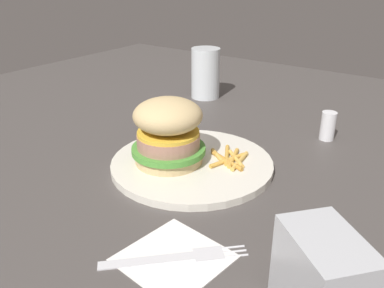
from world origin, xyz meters
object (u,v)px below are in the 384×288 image
object	(u,v)px
plate	(192,164)
fork	(175,256)
fries_pile	(229,159)
napkin	(174,258)
sandwich	(165,132)
napkin_dispenser	(322,280)
drink_glass	(205,77)
salt_shaker	(328,126)

from	to	relation	value
plate	fork	world-z (taller)	plate
fries_pile	napkin	distance (m)	0.24
sandwich	napkin	world-z (taller)	sandwich
plate	napkin_dispenser	bearing A→B (deg)	-123.36
drink_glass	napkin	bearing A→B (deg)	-149.33
fries_pile	fork	world-z (taller)	fries_pile
fries_pile	drink_glass	xyz separation A→B (m)	(0.29, 0.25, 0.04)
sandwich	napkin_dispenser	xyz separation A→B (m)	(-0.16, -0.31, -0.02)
plate	sandwich	bearing A→B (deg)	130.92
sandwich	plate	bearing A→B (deg)	-49.08
fries_pile	fork	xyz separation A→B (m)	(-0.23, -0.07, -0.01)
fork	napkin_dispenser	xyz separation A→B (m)	(0.01, -0.16, 0.04)
napkin	napkin_dispenser	xyz separation A→B (m)	(0.01, -0.16, 0.05)
fries_pile	salt_shaker	size ratio (longest dim) A/B	1.53
drink_glass	fork	bearing A→B (deg)	-149.19
plate	napkin	xyz separation A→B (m)	(-0.20, -0.12, -0.01)
fork	drink_glass	world-z (taller)	drink_glass
plate	napkin	distance (m)	0.23
fries_pile	drink_glass	world-z (taller)	drink_glass
plate	fries_pile	bearing A→B (deg)	-54.34
napkin	napkin_dispenser	size ratio (longest dim) A/B	1.18
sandwich	fries_pile	world-z (taller)	sandwich
napkin_dispenser	fries_pile	bearing A→B (deg)	176.77
fork	napkin	bearing A→B (deg)	135.22
fork	drink_glass	distance (m)	0.62
fries_pile	fork	size ratio (longest dim) A/B	0.63
sandwich	fork	size ratio (longest dim) A/B	0.90
fork	salt_shaker	distance (m)	0.44
plate	drink_glass	world-z (taller)	drink_glass
sandwich	salt_shaker	world-z (taller)	sandwich
salt_shaker	fork	bearing A→B (deg)	176.74
napkin_dispenser	drink_glass	bearing A→B (deg)	173.33
fork	salt_shaker	size ratio (longest dim) A/B	2.44
napkin	drink_glass	distance (m)	0.62
sandwich	fork	bearing A→B (deg)	-138.30
sandwich	drink_glass	world-z (taller)	drink_glass
napkin	salt_shaker	size ratio (longest dim) A/B	2.00
napkin_dispenser	salt_shaker	size ratio (longest dim) A/B	1.69
napkin	fork	bearing A→B (deg)	-44.78
napkin	drink_glass	world-z (taller)	drink_glass
plate	fork	size ratio (longest dim) A/B	1.99
sandwich	salt_shaker	bearing A→B (deg)	-32.59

